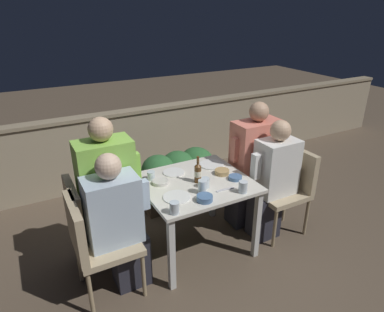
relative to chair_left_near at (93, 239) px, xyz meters
The scene contains 27 objects.
ground_plane 1.09m from the chair_left_near, ahead, with size 16.00×16.00×0.00m, color brown.
parapet_wall 2.03m from the chair_left_near, 62.09° to the left, with size 9.00×0.18×0.93m.
dining_table 0.96m from the chair_left_near, ahead, with size 0.94×0.85×0.70m.
planter_hedge 1.52m from the chair_left_near, 38.63° to the left, with size 0.86×0.47×0.63m.
chair_left_near is the anchor object (origin of this frame).
person_blue_shirt 0.22m from the chair_left_near, ahead, with size 0.48×0.26×1.18m.
chair_left_far 0.28m from the chair_left_near, 82.11° to the left, with size 0.47×0.47×0.86m.
person_green_blouse 0.40m from the chair_left_near, 49.52° to the left, with size 0.50×0.26×1.36m.
chair_right_near 1.90m from the chair_left_near, ahead, with size 0.47×0.47×0.86m.
person_white_polo 1.70m from the chair_left_near, ahead, with size 0.47×0.26×1.19m.
chair_right_far 1.90m from the chair_left_near, ahead, with size 0.47×0.47×0.86m.
person_coral_top 1.71m from the chair_left_near, ahead, with size 0.52×0.26×1.29m.
beer_bottle 1.01m from the chair_left_near, ahead, with size 0.06×0.06×0.24m.
plate_0 0.95m from the chair_left_near, 24.22° to the left, with size 0.20×0.20×0.01m.
plate_1 1.31m from the chair_left_near, 16.14° to the left, with size 0.24×0.24×0.01m.
plate_2 0.71m from the chair_left_near, ahead, with size 0.22×0.22×0.01m.
bowl_0 0.74m from the chair_left_near, 20.81° to the left, with size 0.14×0.14×0.03m.
bowl_1 1.26m from the chair_left_near, ahead, with size 0.13×0.13×0.04m.
bowl_2 0.90m from the chair_left_near, 11.74° to the right, with size 0.13×0.13×0.05m.
bowl_3 1.29m from the chair_left_near, ahead, with size 0.12×0.12×0.03m.
glass_cup_0 0.65m from the chair_left_near, 21.61° to the right, with size 0.07×0.07×0.09m.
glass_cup_1 0.93m from the chair_left_near, ahead, with size 0.07×0.07×0.12m.
glass_cup_2 1.24m from the chair_left_near, 10.01° to the right, with size 0.07×0.07×0.10m.
glass_cup_3 0.75m from the chair_left_near, 30.29° to the left, with size 0.07×0.07×0.08m.
glass_cup_4 1.00m from the chair_left_near, ahead, with size 0.07×0.07×0.09m.
fork_0 1.12m from the chair_left_near, ahead, with size 0.17×0.02×0.01m.
potted_plant 2.41m from the chair_left_near, 16.36° to the left, with size 0.31×0.31×0.72m.
Camera 1 is at (-1.29, -2.32, 2.12)m, focal length 32.00 mm.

